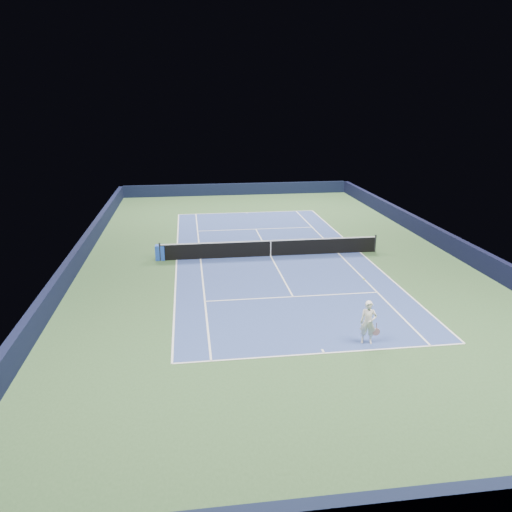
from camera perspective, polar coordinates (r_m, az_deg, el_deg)
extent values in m
plane|color=#304F2B|center=(29.40, 1.68, -0.01)|extent=(40.00, 40.00, 0.00)
cube|color=black|center=(48.41, -2.21, 7.64)|extent=(22.00, 0.35, 1.10)
cube|color=#101832|center=(12.33, 18.80, -25.96)|extent=(22.00, 0.35, 1.10)
cube|color=black|center=(32.77, 20.71, 1.69)|extent=(0.35, 40.00, 1.10)
cube|color=black|center=(29.51, -19.53, 0.14)|extent=(0.35, 40.00, 1.10)
cube|color=navy|center=(29.40, 1.68, 0.00)|extent=(10.97, 23.77, 0.01)
cube|color=white|center=(40.77, -1.08, 5.00)|extent=(10.97, 0.08, 0.00)
cube|color=white|center=(18.67, 7.80, -10.94)|extent=(10.97, 0.08, 0.00)
cube|color=white|center=(30.75, 11.81, 0.43)|extent=(0.08, 23.77, 0.00)
cube|color=white|center=(29.03, -9.06, -0.44)|extent=(0.08, 23.77, 0.00)
cube|color=white|center=(30.33, 9.37, 0.33)|extent=(0.08, 23.77, 0.00)
cube|color=white|center=(29.03, -6.36, -0.33)|extent=(0.08, 23.77, 0.00)
cube|color=white|center=(35.48, -0.02, 3.09)|extent=(8.23, 0.08, 0.00)
cube|color=white|center=(23.48, 4.26, -4.66)|extent=(8.23, 0.08, 0.00)
cube|color=white|center=(29.40, 1.68, 0.01)|extent=(0.08, 12.80, 0.00)
cube|color=white|center=(40.63, -1.05, 4.95)|extent=(0.08, 0.30, 0.00)
cube|color=white|center=(18.80, 7.68, -10.73)|extent=(0.08, 0.30, 0.00)
cylinder|color=black|center=(28.92, -10.92, 0.48)|extent=(0.10, 0.10, 1.07)
cylinder|color=black|center=(30.92, 13.47, 1.43)|extent=(0.10, 0.10, 1.07)
cube|color=black|center=(29.27, 1.69, 0.84)|extent=(12.80, 0.03, 0.91)
cube|color=white|center=(29.13, 1.69, 1.76)|extent=(12.80, 0.04, 0.06)
cube|color=white|center=(29.27, 1.69, 0.84)|extent=(0.05, 0.04, 0.91)
cube|color=#1E45B6|center=(29.14, -10.89, 0.40)|extent=(0.55, 0.51, 0.86)
cube|color=white|center=(29.12, -10.32, 0.46)|extent=(0.03, 0.38, 0.38)
imported|color=white|center=(19.33, 12.70, -7.41)|extent=(0.71, 0.57, 1.69)
cylinder|color=#C37E8D|center=(19.46, 13.61, -7.79)|extent=(0.03, 0.03, 0.28)
cylinder|color=black|center=(19.56, 13.56, -8.43)|extent=(0.28, 0.02, 0.28)
cylinder|color=pink|center=(19.56, 13.56, -8.43)|extent=(0.30, 0.03, 0.30)
sphere|color=#C5DF2F|center=(19.71, 12.24, -2.60)|extent=(0.07, 0.07, 0.07)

